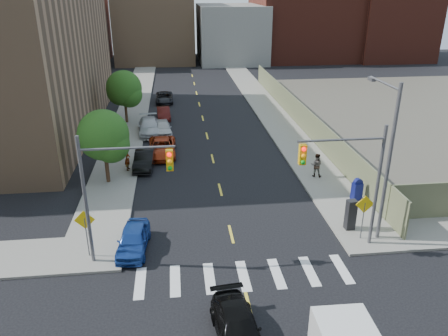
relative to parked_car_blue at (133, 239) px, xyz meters
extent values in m
plane|color=black|center=(5.50, -7.00, -0.66)|extent=(160.00, 160.00, 0.00)
cube|color=gray|center=(-2.25, 34.50, -0.58)|extent=(3.50, 73.00, 0.15)
cube|color=gray|center=(13.25, 34.50, -0.58)|extent=(3.50, 73.00, 0.15)
cube|color=#676B4B|center=(15.10, 21.00, 0.59)|extent=(0.12, 44.00, 2.50)
cube|color=#592319|center=(-16.50, 63.00, 5.34)|extent=(14.00, 18.00, 12.00)
cube|color=#8C6B4C|center=(-0.50, 65.00, 6.84)|extent=(14.00, 16.00, 15.00)
cube|color=gray|center=(13.50, 63.00, 4.34)|extent=(12.00, 16.00, 10.00)
cube|color=#592319|center=(27.50, 65.00, 7.34)|extent=(18.00, 18.00, 16.00)
cube|color=#592319|center=(43.50, 63.00, 8.34)|extent=(14.00, 16.00, 18.00)
cylinder|color=#59595E|center=(-2.00, -1.00, 2.84)|extent=(0.18, 0.18, 7.00)
cylinder|color=#59595E|center=(0.25, -1.00, 5.64)|extent=(4.50, 0.12, 0.12)
cube|color=#E5A50C|center=(2.20, -1.00, 4.94)|extent=(0.35, 0.30, 1.05)
cylinder|color=#59595E|center=(13.00, -1.00, 2.84)|extent=(0.18, 0.18, 7.00)
cylinder|color=#59595E|center=(10.75, -1.00, 5.64)|extent=(4.50, 0.12, 0.12)
cube|color=#E5A50C|center=(8.80, -1.00, 4.94)|extent=(0.35, 0.30, 1.05)
cylinder|color=#59595E|center=(13.70, -0.50, 3.84)|extent=(0.20, 0.20, 9.00)
cylinder|color=#59595E|center=(13.70, 1.20, 7.94)|extent=(0.12, 3.50, 0.12)
cube|color=#59595E|center=(13.70, 2.80, 7.84)|extent=(0.25, 0.60, 0.18)
cylinder|color=#59595E|center=(-2.30, -0.50, 0.54)|extent=(0.06, 0.06, 2.40)
cube|color=yellow|center=(-2.30, -0.50, 1.64)|extent=(1.06, 0.04, 1.06)
cylinder|color=#59595E|center=(12.70, -0.50, 0.54)|extent=(0.06, 0.06, 2.40)
cube|color=yellow|center=(12.70, -0.50, 1.64)|extent=(1.06, 0.04, 1.06)
cylinder|color=#59595E|center=(-2.30, 13.00, 0.54)|extent=(0.06, 0.06, 2.40)
cube|color=yellow|center=(-2.30, 13.00, 1.64)|extent=(1.06, 0.04, 1.06)
cylinder|color=#332114|center=(-2.50, 9.00, 0.66)|extent=(0.28, 0.28, 2.64)
sphere|color=#174C15|center=(-2.50, 9.00, 3.06)|extent=(3.60, 3.60, 3.60)
sphere|color=#174C15|center=(-2.00, 8.70, 2.46)|extent=(2.64, 2.64, 2.64)
sphere|color=#174C15|center=(-2.90, 9.40, 2.64)|extent=(2.88, 2.88, 2.88)
cylinder|color=#332114|center=(-2.50, 24.00, 0.66)|extent=(0.28, 0.28, 2.64)
sphere|color=#174C15|center=(-2.50, 24.00, 3.06)|extent=(3.60, 3.60, 3.60)
sphere|color=#174C15|center=(-2.00, 23.70, 2.46)|extent=(2.64, 2.64, 2.64)
sphere|color=#174C15|center=(-2.90, 24.40, 2.64)|extent=(2.88, 2.88, 2.88)
imported|color=#1B3F96|center=(0.00, 0.00, 0.00)|extent=(1.86, 3.98, 1.32)
imported|color=black|center=(0.00, 11.77, 0.03)|extent=(1.71, 4.27, 1.38)
imported|color=#A83010|center=(1.30, 14.31, 0.04)|extent=(2.35, 5.02, 1.39)
imported|color=#B7BBBF|center=(0.00, 20.22, 0.07)|extent=(2.46, 5.21, 1.47)
imported|color=silver|center=(1.30, 19.89, 0.02)|extent=(1.98, 4.13, 1.36)
imported|color=#3E0F0C|center=(1.30, 25.15, -0.02)|extent=(1.58, 3.95, 1.28)
imported|color=black|center=(1.30, 32.39, -0.04)|extent=(2.14, 4.52, 1.25)
imported|color=black|center=(4.69, -7.19, -0.04)|extent=(2.17, 4.44, 1.24)
cube|color=black|center=(8.26, -8.86, 0.90)|extent=(1.89, 1.25, 0.91)
cube|color=#0F1459|center=(14.33, 4.16, 0.09)|extent=(0.71, 0.60, 1.20)
cylinder|color=#0F1459|center=(14.33, 4.16, 0.72)|extent=(0.66, 0.41, 0.62)
cube|color=black|center=(12.46, 0.58, 0.42)|extent=(0.59, 0.51, 1.85)
imported|color=gray|center=(-1.25, 11.07, 0.39)|extent=(0.49, 0.69, 1.80)
imported|color=gray|center=(12.81, 8.18, 0.39)|extent=(1.07, 0.96, 1.81)
camera|label=1|loc=(2.58, -20.75, 12.79)|focal=35.00mm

